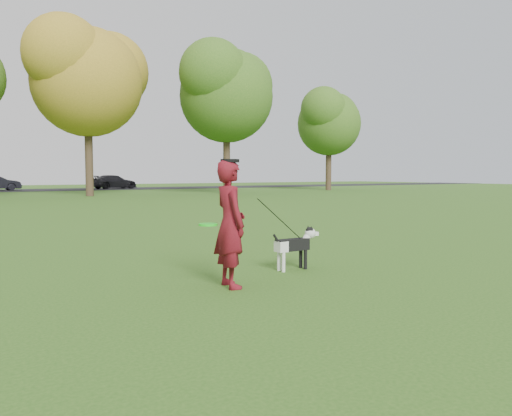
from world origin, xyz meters
TOP-DOWN VIEW (x-y plane):
  - ground at (0.00, 0.00)m, footprint 120.00×120.00m
  - man at (-0.91, -0.08)m, footprint 0.45×0.63m
  - dog at (0.48, 0.39)m, footprint 0.84×0.17m
  - car_right at (9.54, 40.00)m, footprint 4.56×2.65m
  - man_held_items at (0.02, 0.13)m, footprint 1.96×0.63m

SIDE VIEW (x-z plane):
  - ground at x=0.00m, z-range 0.00..0.00m
  - dog at x=0.48m, z-range 0.07..0.71m
  - car_right at x=9.54m, z-range 0.02..1.26m
  - man_held_items at x=0.02m, z-range 0.18..1.36m
  - man at x=-0.91m, z-range 0.00..1.60m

